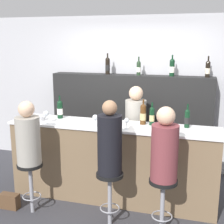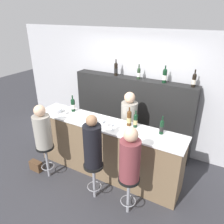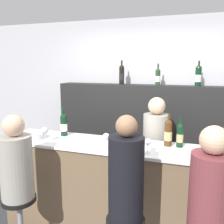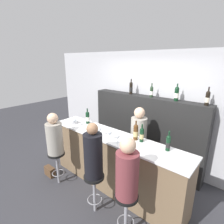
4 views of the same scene
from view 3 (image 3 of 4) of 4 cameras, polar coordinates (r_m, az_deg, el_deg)
The scene contains 19 objects.
wall_back at distance 3.85m, azimuth 8.81°, elevation 1.32°, with size 6.40×0.05×2.60m.
bar_counter at distance 2.85m, azimuth 3.50°, elevation -18.08°, with size 2.86×0.56×1.09m.
back_bar_cabinet at distance 3.75m, azimuth 8.00°, elevation -6.47°, with size 2.68×0.28×1.64m.
wine_bottle_counter_0 at distance 3.03m, azimuth -10.96°, elevation -2.83°, with size 0.08×0.08×0.33m.
wine_bottle_counter_1 at distance 2.66m, azimuth 12.73°, elevation -4.61°, with size 0.08×0.08×0.34m.
wine_bottle_counter_2 at distance 2.65m, azimuth 15.28°, elevation -5.09°, with size 0.07×0.07×0.31m.
wine_bottle_backbar_0 at distance 3.68m, azimuth 2.23°, elevation 8.55°, with size 0.08×0.08×0.35m.
wine_bottle_backbar_1 at distance 3.57m, azimuth 10.43°, elevation 7.95°, with size 0.07×0.07×0.30m.
wine_bottle_backbar_2 at distance 3.53m, azimuth 19.12°, elevation 7.84°, with size 0.08×0.08×0.33m.
wine_glass_0 at distance 2.82m, azimuth -15.10°, elevation -4.22°, with size 0.08×0.08×0.17m.
wine_glass_1 at distance 2.51m, azimuth -1.35°, elevation -5.82°, with size 0.08×0.08×0.16m.
wine_glass_2 at distance 2.44m, azimuth 4.10°, elevation -6.20°, with size 0.08×0.08×0.17m.
wine_glass_3 at distance 2.41m, azimuth 8.21°, elevation -6.88°, with size 0.06×0.06×0.15m.
metal_bowl at distance 3.02m, azimuth -16.63°, elevation -5.19°, with size 0.19×0.19×0.06m.
bar_stool_left at distance 2.74m, azimuth -20.31°, elevation -20.76°, with size 0.32×0.32×0.68m.
guest_seated_left at distance 2.52m, azimuth -21.07°, elevation -10.70°, with size 0.30×0.30×0.80m.
guest_seated_middle at distance 2.04m, azimuth 3.23°, elevation -14.16°, with size 0.28×0.28×0.87m.
guest_seated_right at distance 1.99m, azimuth 21.58°, elevation -16.04°, with size 0.30×0.30×0.83m.
bartender at distance 3.22m, azimuth 9.77°, elevation -11.39°, with size 0.31×0.31×1.54m.
Camera 3 is at (0.64, -2.16, 1.91)m, focal length 40.00 mm.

